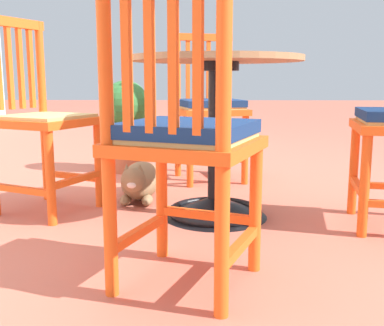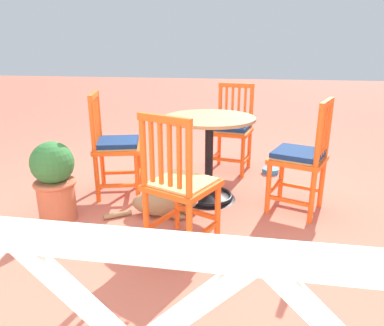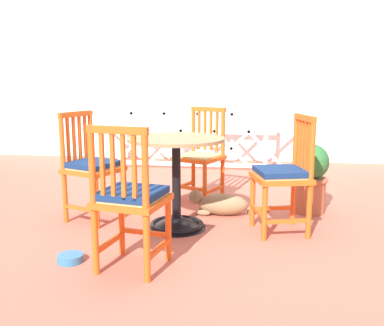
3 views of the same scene
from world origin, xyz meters
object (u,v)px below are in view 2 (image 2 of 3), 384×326
Objects in this scene: orange_chair_near_fence at (115,146)px; terracotta_planter at (54,179)px; tabby_cat at (164,204)px; pet_water_bowl at (270,171)px; orange_chair_tucked_in at (180,186)px; cafe_table at (209,168)px; orange_chair_at_corner at (301,158)px; orange_chair_by_planter at (232,130)px.

orange_chair_near_fence is 0.64m from terracotta_planter.
pet_water_bowl is at bearing -126.90° from tabby_cat.
terracotta_planter is (1.01, -0.24, -0.11)m from orange_chair_tucked_in.
orange_chair_tucked_in is at bearing 83.93° from cafe_table.
orange_chair_at_corner is at bearing -165.51° from terracotta_planter.
terracotta_planter is at bearing 64.55° from orange_chair_near_fence.
cafe_table reaches higher than terracotta_planter.
orange_chair_tucked_in is at bearing 82.09° from orange_chair_by_planter.
pet_water_bowl is (0.18, -0.88, -0.42)m from orange_chair_at_corner.
cafe_table is 0.77m from orange_chair_at_corner.
pet_water_bowl is (-1.67, -1.36, -0.30)m from terracotta_planter.
orange_chair_near_fence is (0.74, -0.80, 0.01)m from orange_chair_tucked_in.
orange_chair_tucked_in is at bearing 132.70° from orange_chair_near_fence.
orange_chair_at_corner is 5.36× the size of pet_water_bowl.
orange_chair_at_corner is 1.57m from orange_chair_near_fence.
orange_chair_at_corner and orange_chair_by_planter have the same top height.
orange_chair_at_corner reaches higher than cafe_table.
orange_chair_by_planter is at bearing -97.91° from orange_chair_tucked_in.
pet_water_bowl is (-0.43, 0.03, -0.42)m from orange_chair_by_planter.
orange_chair_tucked_in reaches higher than cafe_table.
orange_chair_by_planter is 1.00× the size of orange_chair_near_fence.
orange_chair_by_planter reaches higher than tabby_cat.
orange_chair_by_planter is at bearing -56.72° from orange_chair_at_corner.
orange_chair_at_corner reaches higher than tabby_cat.
orange_chair_near_fence is 1.66m from pet_water_bowl.
orange_chair_at_corner is at bearing 176.64° from orange_chair_near_fence.
orange_chair_tucked_in is 1.00× the size of orange_chair_by_planter.
orange_chair_at_corner is (-0.83, -0.71, 0.01)m from orange_chair_tucked_in.
cafe_table is 0.85m from orange_chair_near_fence.
tabby_cat is 0.85m from terracotta_planter.
tabby_cat is (-0.52, 0.37, -0.35)m from orange_chair_near_fence.
terracotta_planter reaches higher than pet_water_bowl.
orange_chair_by_planter is at bearing -99.77° from cafe_table.
terracotta_planter is (1.10, 0.59, 0.04)m from cafe_table.
tabby_cat is (0.31, 0.39, -0.19)m from cafe_table.
orange_chair_at_corner is 1.91m from terracotta_planter.
orange_chair_by_planter reaches higher than pet_water_bowl.
orange_chair_by_planter reaches higher than cafe_table.
orange_chair_by_planter is (0.60, -0.92, 0.00)m from orange_chair_at_corner.
orange_chair_tucked_in is 1.00× the size of orange_chair_at_corner.
pet_water_bowl is (-0.87, -1.16, -0.07)m from tabby_cat.
orange_chair_near_fence is (0.83, 0.02, 0.16)m from cafe_table.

